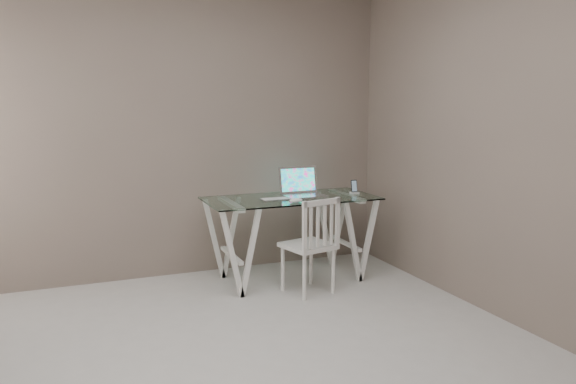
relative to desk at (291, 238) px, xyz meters
name	(u,v)px	position (x,y,z in m)	size (l,w,h in m)	color
room	(240,75)	(-0.98, -1.69, 1.33)	(4.50, 4.52, 2.71)	#BBB8B3
desk	(291,238)	(0.00, 0.00, 0.00)	(1.50, 0.70, 0.75)	silver
chair	(313,241)	(0.02, -0.43, 0.07)	(0.45, 0.45, 0.82)	silver
laptop	(302,189)	(0.13, 0.06, 0.42)	(0.36, 0.30, 0.25)	#B4B4B8
keyboard	(278,199)	(-0.14, -0.04, 0.37)	(0.30, 0.13, 0.01)	silver
mouse	(296,200)	(-0.06, -0.24, 0.38)	(0.12, 0.07, 0.04)	white
phone_dock	(354,190)	(0.62, -0.02, 0.40)	(0.07, 0.07, 0.13)	white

